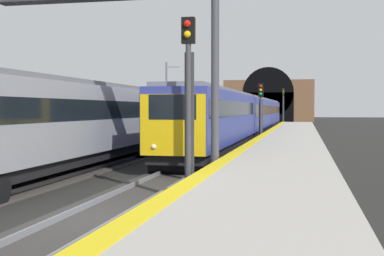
{
  "coord_description": "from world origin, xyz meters",
  "views": [
    {
      "loc": [
        -12.04,
        -5.04,
        2.76
      ],
      "look_at": [
        14.41,
        0.66,
        1.75
      ],
      "focal_mm": 48.92,
      "sensor_mm": 36.0,
      "label": 1
    }
  ],
  "objects_px": {
    "train_adjacent_platform": "(141,117)",
    "railway_signal_mid": "(261,107)",
    "railway_signal_far": "(283,103)",
    "railway_signal_near": "(188,95)",
    "train_main_approaching": "(250,114)",
    "overhead_signal_gantry": "(97,28)",
    "catenary_mast_near": "(167,96)"
  },
  "relations": [
    {
      "from": "train_adjacent_platform",
      "to": "railway_signal_mid",
      "type": "bearing_deg",
      "value": 146.35
    },
    {
      "from": "railway_signal_far",
      "to": "train_adjacent_platform",
      "type": "bearing_deg",
      "value": -6.89
    },
    {
      "from": "train_adjacent_platform",
      "to": "railway_signal_mid",
      "type": "relative_size",
      "value": 8.46
    },
    {
      "from": "railway_signal_near",
      "to": "train_main_approaching",
      "type": "bearing_deg",
      "value": -177.11
    },
    {
      "from": "railway_signal_near",
      "to": "overhead_signal_gantry",
      "type": "relative_size",
      "value": 0.6
    },
    {
      "from": "railway_signal_mid",
      "to": "railway_signal_far",
      "type": "bearing_deg",
      "value": -180.0
    },
    {
      "from": "railway_signal_near",
      "to": "catenary_mast_near",
      "type": "xyz_separation_m",
      "value": [
        45.52,
        12.79,
        1.1
      ]
    },
    {
      "from": "railway_signal_far",
      "to": "overhead_signal_gantry",
      "type": "relative_size",
      "value": 0.67
    },
    {
      "from": "railway_signal_near",
      "to": "catenary_mast_near",
      "type": "height_order",
      "value": "catenary_mast_near"
    },
    {
      "from": "railway_signal_near",
      "to": "railway_signal_far",
      "type": "relative_size",
      "value": 0.9
    },
    {
      "from": "catenary_mast_near",
      "to": "railway_signal_near",
      "type": "bearing_deg",
      "value": -164.3
    },
    {
      "from": "railway_signal_near",
      "to": "railway_signal_far",
      "type": "height_order",
      "value": "railway_signal_far"
    },
    {
      "from": "train_main_approaching",
      "to": "railway_signal_near",
      "type": "distance_m",
      "value": 34.84
    },
    {
      "from": "overhead_signal_gantry",
      "to": "railway_signal_near",
      "type": "bearing_deg",
      "value": -127.64
    },
    {
      "from": "train_adjacent_platform",
      "to": "railway_signal_near",
      "type": "bearing_deg",
      "value": 21.71
    },
    {
      "from": "train_adjacent_platform",
      "to": "railway_signal_near",
      "type": "relative_size",
      "value": 7.36
    },
    {
      "from": "railway_signal_far",
      "to": "overhead_signal_gantry",
      "type": "height_order",
      "value": "overhead_signal_gantry"
    },
    {
      "from": "train_main_approaching",
      "to": "overhead_signal_gantry",
      "type": "xyz_separation_m",
      "value": [
        -31.63,
        2.33,
        3.48
      ]
    },
    {
      "from": "train_adjacent_platform",
      "to": "catenary_mast_near",
      "type": "height_order",
      "value": "catenary_mast_near"
    },
    {
      "from": "railway_signal_mid",
      "to": "catenary_mast_near",
      "type": "relative_size",
      "value": 0.56
    },
    {
      "from": "train_main_approaching",
      "to": "railway_signal_mid",
      "type": "xyz_separation_m",
      "value": [
        -9.3,
        -1.76,
        0.66
      ]
    },
    {
      "from": "train_main_approaching",
      "to": "railway_signal_mid",
      "type": "relative_size",
      "value": 12.72
    },
    {
      "from": "railway_signal_near",
      "to": "overhead_signal_gantry",
      "type": "xyz_separation_m",
      "value": [
        3.15,
        4.09,
        2.54
      ]
    },
    {
      "from": "train_main_approaching",
      "to": "train_adjacent_platform",
      "type": "xyz_separation_m",
      "value": [
        -19.22,
        4.67,
        0.04
      ]
    },
    {
      "from": "train_adjacent_platform",
      "to": "overhead_signal_gantry",
      "type": "relative_size",
      "value": 4.42
    },
    {
      "from": "railway_signal_near",
      "to": "overhead_signal_gantry",
      "type": "height_order",
      "value": "overhead_signal_gantry"
    },
    {
      "from": "train_main_approaching",
      "to": "railway_signal_mid",
      "type": "height_order",
      "value": "railway_signal_mid"
    },
    {
      "from": "catenary_mast_near",
      "to": "railway_signal_mid",
      "type": "bearing_deg",
      "value": -147.45
    },
    {
      "from": "train_main_approaching",
      "to": "catenary_mast_near",
      "type": "height_order",
      "value": "catenary_mast_near"
    },
    {
      "from": "railway_signal_mid",
      "to": "overhead_signal_gantry",
      "type": "bearing_deg",
      "value": -10.38
    },
    {
      "from": "railway_signal_far",
      "to": "catenary_mast_near",
      "type": "bearing_deg",
      "value": -28.89
    },
    {
      "from": "catenary_mast_near",
      "to": "train_main_approaching",
      "type": "bearing_deg",
      "value": -134.22
    }
  ]
}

